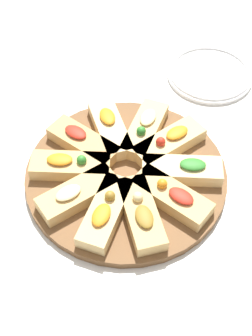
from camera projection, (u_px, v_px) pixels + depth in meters
name	position (u px, v px, depth m)	size (l,w,h in m)	color
ground_plane	(126.00, 178.00, 0.96)	(3.00, 3.00, 0.00)	silver
serving_board	(126.00, 175.00, 0.96)	(0.41, 0.41, 0.02)	brown
focaccia_slice_0	(169.00, 143.00, 0.98)	(0.07, 0.16, 0.05)	#DBB775
focaccia_slice_1	(145.00, 129.00, 1.00)	(0.14, 0.16, 0.05)	#DBB775
focaccia_slice_2	(110.00, 128.00, 1.01)	(0.17, 0.09, 0.04)	#E5C689
focaccia_slice_3	(83.00, 142.00, 0.98)	(0.17, 0.11, 0.04)	tan
focaccia_slice_4	(70.00, 165.00, 0.94)	(0.14, 0.16, 0.05)	tan
focaccia_slice_5	(78.00, 194.00, 0.90)	(0.07, 0.16, 0.04)	tan
focaccia_slice_6	(106.00, 212.00, 0.87)	(0.15, 0.16, 0.05)	#DBB775
focaccia_slice_7	(141.00, 213.00, 0.87)	(0.17, 0.10, 0.05)	tan
focaccia_slice_8	(172.00, 196.00, 0.89)	(0.17, 0.11, 0.05)	tan
focaccia_slice_9	(182.00, 170.00, 0.93)	(0.14, 0.16, 0.04)	#E5C689
plate_left	(210.00, 74.00, 1.15)	(0.21, 0.21, 0.02)	white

